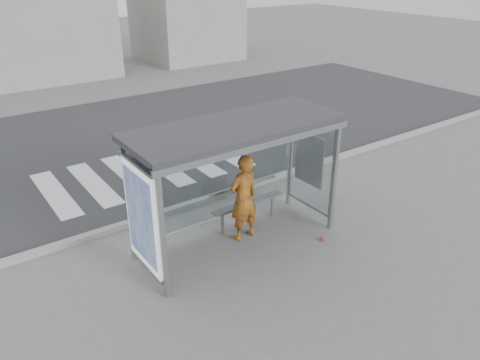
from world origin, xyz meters
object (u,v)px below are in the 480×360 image
Objects in this scene: person at (244,198)px; bench at (247,202)px; bus_shelter at (219,159)px; soda_can at (323,239)px.

person reaches higher than bench.
bus_shelter is 1.80m from bench.
bus_shelter is at bearing 151.26° from soda_can.
person is 1.07× the size of bench.
bus_shelter is 2.41× the size of bench.
person is at bearing -134.30° from bench.
bench is (0.40, 0.41, -0.41)m from person.
bench is (0.99, 0.44, -1.44)m from bus_shelter.
person is 1.91m from soda_can.
person reaches higher than soda_can.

